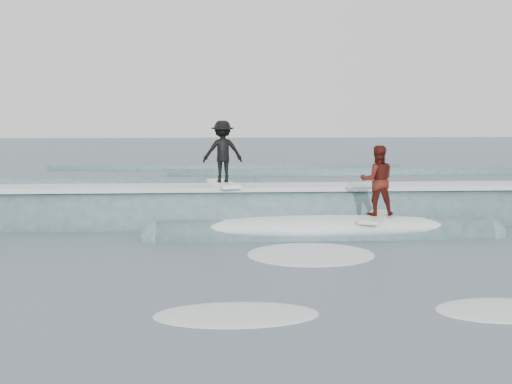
{
  "coord_description": "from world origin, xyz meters",
  "views": [
    {
      "loc": [
        -0.95,
        -13.72,
        3.21
      ],
      "look_at": [
        0.0,
        2.47,
        1.1
      ],
      "focal_mm": 40.0,
      "sensor_mm": 36.0,
      "label": 1
    }
  ],
  "objects": [
    {
      "name": "whitewater",
      "position": [
        -1.04,
        -1.73,
        0.0
      ],
      "size": [
        14.67,
        7.92,
        0.1
      ],
      "color": "white",
      "rests_on": "ground"
    },
    {
      "name": "breaking_wave",
      "position": [
        0.25,
        3.16,
        0.04
      ],
      "size": [
        21.23,
        3.9,
        2.23
      ],
      "color": "#37595C",
      "rests_on": "ground"
    },
    {
      "name": "ground",
      "position": [
        0.0,
        0.0,
        0.0
      ],
      "size": [
        160.0,
        160.0,
        0.0
      ],
      "primitive_type": "plane",
      "color": "#425560",
      "rests_on": "ground"
    },
    {
      "name": "surfer_black",
      "position": [
        -0.95,
        3.47,
        2.15
      ],
      "size": [
        1.28,
        2.07,
        1.95
      ],
      "color": "white",
      "rests_on": "ground"
    },
    {
      "name": "surfer_red",
      "position": [
        3.2,
        1.27,
        1.46
      ],
      "size": [
        1.38,
        2.04,
        1.98
      ],
      "color": "silver",
      "rests_on": "ground"
    },
    {
      "name": "far_swells",
      "position": [
        -0.53,
        17.65,
        0.0
      ],
      "size": [
        39.19,
        8.65,
        0.8
      ],
      "color": "#37595C",
      "rests_on": "ground"
    }
  ]
}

